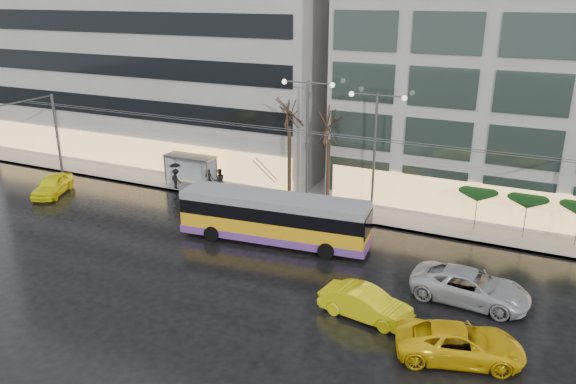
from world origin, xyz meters
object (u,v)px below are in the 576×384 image
Objects in this scene: bus_shelter at (188,163)px; trolleybus at (274,220)px; taxi_a at (52,185)px; street_lamp_near at (307,126)px.

trolleybus is at bearing -31.33° from bus_shelter.
taxi_a is (-19.57, 0.56, -0.73)m from trolleybus.
street_lamp_near reaches higher than trolleybus.
bus_shelter is at bearing 148.67° from trolleybus.
bus_shelter is at bearing -179.37° from street_lamp_near.
taxi_a is (-8.47, -6.20, -1.18)m from bus_shelter.
trolleybus reaches higher than taxi_a.
street_lamp_near is at bearing -3.86° from taxi_a.
street_lamp_near reaches higher than taxi_a.
street_lamp_near is at bearing 95.97° from trolleybus.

